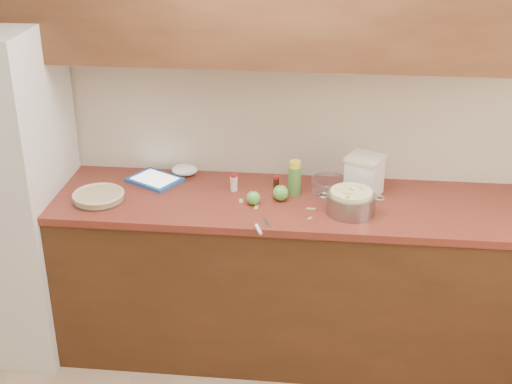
# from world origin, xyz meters

# --- Properties ---
(room_shell) EXTENTS (3.60, 3.60, 3.60)m
(room_shell) POSITION_xyz_m (0.00, 0.00, 1.30)
(room_shell) COLOR tan
(room_shell) RESTS_ON ground
(counter_run) EXTENTS (2.64, 0.68, 0.92)m
(counter_run) POSITION_xyz_m (0.00, 1.48, 0.46)
(counter_run) COLOR #492714
(counter_run) RESTS_ON ground
(pie) EXTENTS (0.27, 0.27, 0.04)m
(pie) POSITION_xyz_m (-0.85, 1.37, 0.94)
(pie) COLOR silver
(pie) RESTS_ON counter_run
(colander) EXTENTS (0.33, 0.24, 0.12)m
(colander) POSITION_xyz_m (0.44, 1.36, 0.98)
(colander) COLOR gray
(colander) RESTS_ON counter_run
(flour_canister) EXTENTS (0.23, 0.23, 0.21)m
(flour_canister) POSITION_xyz_m (0.51, 1.58, 1.03)
(flour_canister) COLOR silver
(flour_canister) RESTS_ON counter_run
(tablet) EXTENTS (0.33, 0.31, 0.02)m
(tablet) POSITION_xyz_m (-0.62, 1.63, 0.93)
(tablet) COLOR #20529D
(tablet) RESTS_ON counter_run
(paring_knife) EXTENTS (0.08, 0.18, 0.02)m
(paring_knife) POSITION_xyz_m (0.01, 1.14, 0.93)
(paring_knife) COLOR gray
(paring_knife) RESTS_ON counter_run
(lemon_bottle) EXTENTS (0.07, 0.07, 0.19)m
(lemon_bottle) POSITION_xyz_m (0.15, 1.55, 1.01)
(lemon_bottle) COLOR #4C8C38
(lemon_bottle) RESTS_ON counter_run
(cinnamon_shaker) EXTENTS (0.04, 0.04, 0.10)m
(cinnamon_shaker) POSITION_xyz_m (-0.17, 1.56, 0.97)
(cinnamon_shaker) COLOR beige
(cinnamon_shaker) RESTS_ON counter_run
(vanilla_bottle) EXTENTS (0.03, 0.03, 0.09)m
(vanilla_bottle) POSITION_xyz_m (0.05, 1.57, 0.96)
(vanilla_bottle) COLOR black
(vanilla_bottle) RESTS_ON counter_run
(mixing_bowl) EXTENTS (0.20, 0.20, 0.07)m
(mixing_bowl) POSITION_xyz_m (0.33, 1.60, 0.96)
(mixing_bowl) COLOR silver
(mixing_bowl) RESTS_ON counter_run
(paper_towel) EXTENTS (0.16, 0.14, 0.06)m
(paper_towel) POSITION_xyz_m (-0.47, 1.73, 0.95)
(paper_towel) COLOR white
(paper_towel) RESTS_ON counter_run
(apple_left) EXTENTS (0.07, 0.07, 0.08)m
(apple_left) POSITION_xyz_m (-0.05, 1.40, 0.96)
(apple_left) COLOR #5CB03E
(apple_left) RESTS_ON counter_run
(apple_center) EXTENTS (0.08, 0.08, 0.09)m
(apple_center) POSITION_xyz_m (0.08, 1.47, 0.96)
(apple_center) COLOR #5CB03E
(apple_center) RESTS_ON counter_run
(peel_a) EXTENTS (0.02, 0.05, 0.00)m
(peel_a) POSITION_xyz_m (-0.12, 1.43, 0.92)
(peel_a) COLOR #8EBC5B
(peel_a) RESTS_ON counter_run
(peel_b) EXTENTS (0.04, 0.02, 0.00)m
(peel_b) POSITION_xyz_m (0.24, 1.38, 0.92)
(peel_b) COLOR #8EBC5B
(peel_b) RESTS_ON counter_run
(peel_c) EXTENTS (0.03, 0.03, 0.00)m
(peel_c) POSITION_xyz_m (0.24, 1.28, 0.92)
(peel_c) COLOR #8EBC5B
(peel_c) RESTS_ON counter_run
(peel_d) EXTENTS (0.02, 0.05, 0.00)m
(peel_d) POSITION_xyz_m (-0.03, 1.37, 0.92)
(peel_d) COLOR #8EBC5B
(peel_d) RESTS_ON counter_run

